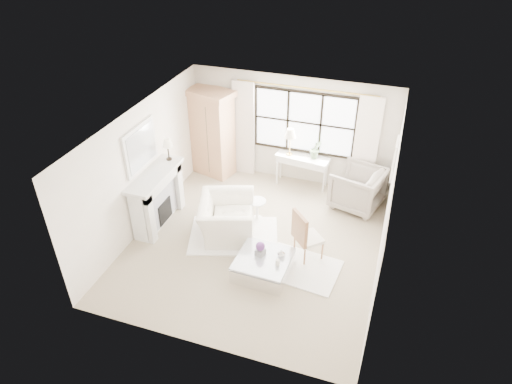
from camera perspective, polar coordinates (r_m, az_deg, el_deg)
floor at (r=9.67m, az=-0.05°, el=-6.28°), size 5.50×5.50×0.00m
ceiling at (r=8.21m, az=-0.06°, el=8.37°), size 5.50×5.50×0.00m
wall_back at (r=11.18m, az=4.49°, el=7.75°), size 5.00×0.00×5.00m
wall_front at (r=6.89m, az=-7.52°, el=-11.48°), size 5.00×0.00×5.00m
wall_left at (r=9.83m, az=-14.02°, el=2.96°), size 0.00×5.50×5.50m
wall_right at (r=8.54m, az=16.06°, el=-2.49°), size 0.00×5.50×5.50m
window_pane at (r=10.99m, az=6.04°, el=8.65°), size 2.40×0.02×1.50m
window_frame at (r=10.98m, az=6.03°, el=8.63°), size 2.50×0.04×1.50m
curtain_rod at (r=10.60m, az=6.25°, el=12.79°), size 3.30×0.04×0.04m
curtain_left at (r=11.45m, az=-1.53°, el=7.88°), size 0.55×0.10×2.47m
curtain_right at (r=10.90m, az=13.55°, el=5.49°), size 0.55×0.10×2.47m
fireplace at (r=10.09m, az=-12.38°, el=-0.67°), size 0.58×1.66×1.26m
mirror_frame at (r=9.59m, az=-14.26°, el=5.45°), size 0.05×1.15×0.95m
mirror_glass at (r=9.57m, az=-14.10°, el=5.43°), size 0.02×1.00×0.80m
art_frame at (r=9.90m, az=16.93°, el=4.00°), size 0.04×0.62×0.82m
art_canvas at (r=9.90m, az=16.81°, el=4.02°), size 0.01×0.52×0.72m
mantel_lamp at (r=10.02m, az=-11.03°, el=5.97°), size 0.22×0.22×0.51m
armoire at (r=11.55m, az=-5.49°, el=7.43°), size 1.27×0.98×2.24m
console_table at (r=11.35m, az=5.74°, el=2.67°), size 1.35×0.61×0.80m
console_lamp at (r=10.96m, az=4.30°, el=7.25°), size 0.28×0.28×0.69m
orchid_plant at (r=11.00m, az=7.48°, el=5.32°), size 0.32×0.28×0.49m
side_table at (r=10.10m, az=0.14°, el=-1.92°), size 0.40×0.40×0.51m
rug_left at (r=9.83m, az=-2.79°, el=-5.44°), size 2.17×1.81×0.03m
rug_right at (r=9.10m, az=5.70°, el=-9.45°), size 1.54×1.22×0.03m
club_armchair at (r=9.67m, az=-3.69°, el=-3.24°), size 1.45×1.56×0.83m
wingback_chair at (r=10.72m, az=12.56°, el=0.47°), size 1.30×1.28×0.97m
french_chair at (r=9.18m, az=6.43°, el=-6.54°), size 0.68×0.68×1.08m
coffee_table at (r=8.85m, az=0.92°, el=-9.19°), size 1.04×1.04×0.38m
planter_box at (r=8.75m, az=0.54°, el=-7.53°), size 0.20×0.20×0.12m
planter_flowers at (r=8.66m, az=0.54°, el=-6.79°), size 0.17×0.17×0.17m
pillar_candle at (r=8.55m, az=2.72°, el=-8.79°), size 0.08×0.08×0.12m
coffee_vase at (r=8.71m, az=3.18°, el=-7.67°), size 0.19×0.19×0.16m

